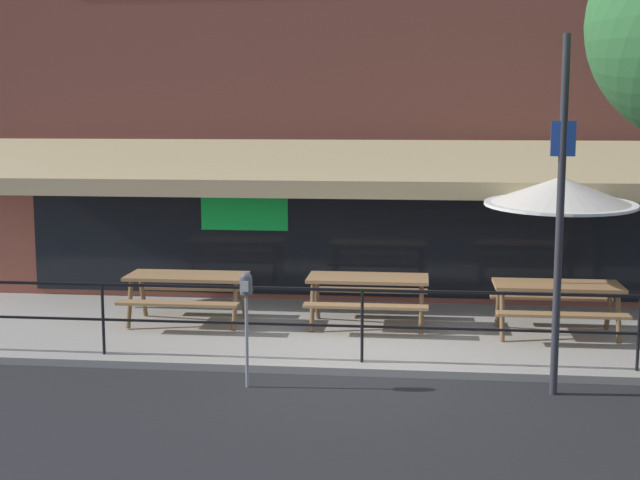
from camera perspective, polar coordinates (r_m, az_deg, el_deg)
ground_plane at (r=11.39m, az=2.59°, el=-8.72°), size 120.00×120.00×0.00m
patio_deck at (r=13.29m, az=3.16°, el=-5.99°), size 15.00×4.00×0.10m
restaurant_building at (r=15.13m, az=3.77°, el=11.70°), size 15.00×1.60×8.53m
patio_railing at (r=11.47m, az=2.72°, el=-4.46°), size 13.84×0.04×0.97m
picnic_table_left at (r=13.67m, az=-8.50°, el=-2.86°), size 1.80×1.42×0.76m
picnic_table_centre at (r=13.37m, az=3.08°, el=-3.03°), size 1.80×1.42×0.76m
picnic_table_right at (r=13.26m, az=14.93°, el=-3.39°), size 1.80×1.42×0.76m
patio_umbrella_right at (r=13.10m, az=15.14°, el=2.98°), size 2.14×2.14×2.38m
parking_meter_near at (r=10.70m, az=-4.75°, el=-3.49°), size 0.15×0.16×1.42m
street_sign_pole at (r=10.61m, az=15.11°, el=1.62°), size 0.28×0.09×4.18m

